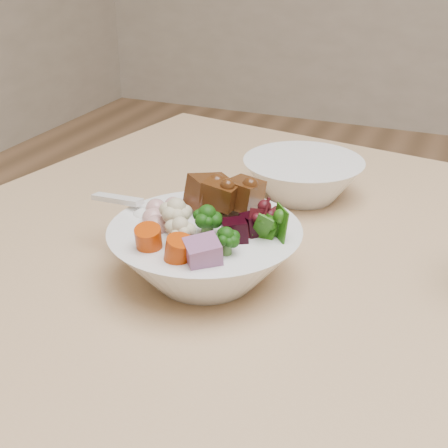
# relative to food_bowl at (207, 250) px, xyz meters

# --- Properties ---
(food_bowl) EXTENTS (0.20, 0.20, 0.11)m
(food_bowl) POSITION_rel_food_bowl_xyz_m (0.00, 0.00, 0.00)
(food_bowl) COLOR white
(food_bowl) RESTS_ON dining_table
(soup_spoon) EXTENTS (0.11, 0.05, 0.02)m
(soup_spoon) POSITION_rel_food_bowl_xyz_m (-0.08, 0.01, 0.03)
(soup_spoon) COLOR white
(soup_spoon) RESTS_ON food_bowl
(side_bowl) EXTENTS (0.17, 0.17, 0.06)m
(side_bowl) POSITION_rel_food_bowl_xyz_m (0.03, 0.25, -0.01)
(side_bowl) COLOR white
(side_bowl) RESTS_ON dining_table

